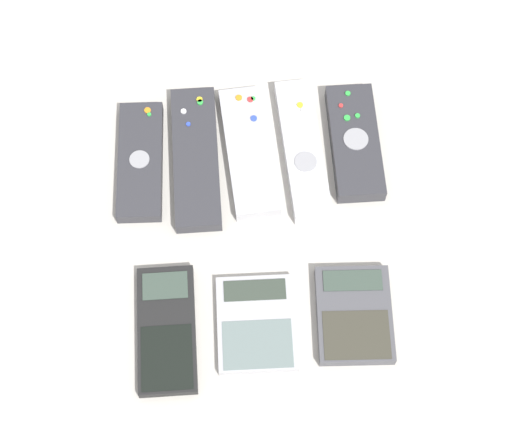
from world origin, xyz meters
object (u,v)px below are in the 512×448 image
Objects in this scene: remote_1 at (196,158)px; calculator_0 at (167,330)px; calculator_1 at (256,324)px; calculator_2 at (354,315)px; remote_3 at (302,149)px; remote_2 at (251,151)px; remote_0 at (140,161)px; remote_4 at (355,142)px.

remote_1 reaches higher than calculator_0.
calculator_1 is 0.97× the size of calculator_2.
calculator_1 is at bearing -111.22° from remote_3.
remote_2 is 0.93× the size of remote_3.
remote_0 is 0.07m from remote_1.
remote_4 is at bearing 59.66° from calculator_1.
remote_4 is (0.20, 0.00, 0.00)m from remote_1.
calculator_2 reaches higher than calculator_0.
remote_4 reaches higher than calculator_0.
calculator_1 is at bearing -74.61° from remote_1.
remote_1 reaches higher than calculator_2.
remote_4 reaches higher than calculator_1.
remote_4 is 1.33× the size of calculator_2.
calculator_1 is (-0.01, -0.22, -0.00)m from remote_2.
remote_1 reaches higher than remote_0.
remote_1 is 1.23× the size of remote_4.
remote_2 is at bearing -178.54° from remote_4.
remote_3 is (0.13, 0.00, 0.00)m from remote_1.
remote_3 is 1.29× the size of calculator_0.
calculator_1 is at bearing 0.28° from calculator_0.
remote_1 is 1.08× the size of remote_2.
remote_4 is 0.33m from calculator_0.
remote_1 is 1.29× the size of calculator_0.
calculator_1 is (-0.08, -0.22, -0.00)m from remote_3.
remote_3 is 1.63× the size of calculator_2.
calculator_2 is (0.17, -0.22, -0.00)m from remote_1.
remote_0 is 0.84× the size of remote_3.
remote_0 is 1.03× the size of remote_4.
calculator_2 is at bearing -39.83° from remote_0.
remote_0 is at bearing 177.89° from remote_2.
calculator_2 is (0.11, 0.00, 0.00)m from calculator_1.
remote_3 reaches higher than calculator_2.
remote_2 reaches higher than calculator_0.
calculator_2 is at bearing 0.81° from calculator_0.
remote_2 is 1.20× the size of calculator_0.
remote_3 reaches higher than remote_2.
remote_0 is 1.36× the size of calculator_2.
remote_2 is 0.06m from remote_3.
remote_4 reaches higher than remote_2.
calculator_0 is (0.02, -0.22, -0.00)m from remote_0.
calculator_0 is 0.22m from calculator_2.
remote_0 is 0.14m from remote_2.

